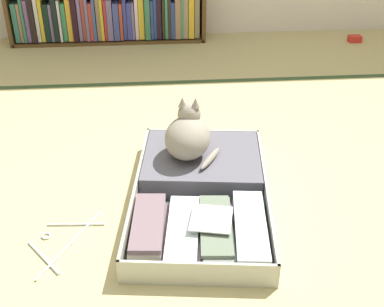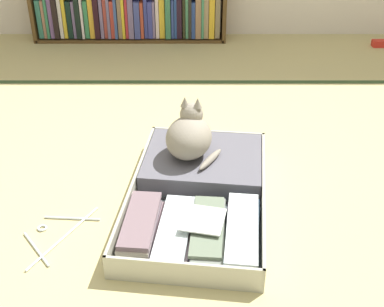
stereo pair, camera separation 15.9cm
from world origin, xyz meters
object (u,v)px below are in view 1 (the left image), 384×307
object	(u,v)px
open_suitcase	(201,188)
clothes_hanger	(62,241)
black_cat	(188,135)
small_red_pouch	(355,39)

from	to	relation	value
open_suitcase	clothes_hanger	distance (m)	0.64
open_suitcase	clothes_hanger	xyz separation A→B (m)	(-0.58, -0.26, -0.04)
black_cat	small_red_pouch	bearing A→B (deg)	50.50
black_cat	clothes_hanger	size ratio (longest dim) A/B	0.82
clothes_hanger	small_red_pouch	bearing A→B (deg)	48.16
small_red_pouch	black_cat	bearing A→B (deg)	-129.50
small_red_pouch	clothes_hanger	bearing A→B (deg)	-131.84
open_suitcase	clothes_hanger	bearing A→B (deg)	-156.16
open_suitcase	small_red_pouch	bearing A→B (deg)	54.27
open_suitcase	clothes_hanger	size ratio (longest dim) A/B	2.69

